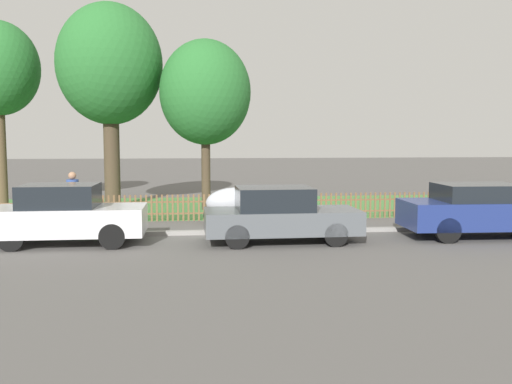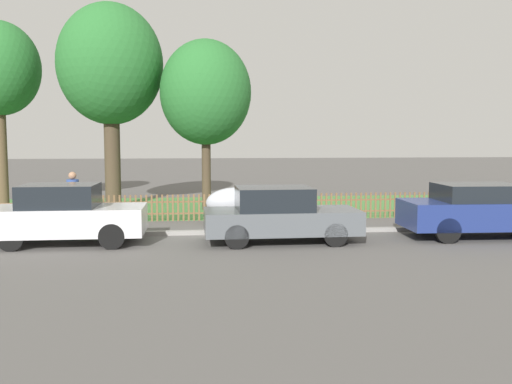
# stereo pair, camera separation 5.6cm
# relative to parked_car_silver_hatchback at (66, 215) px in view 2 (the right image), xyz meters

# --- Properties ---
(ground_plane) EXTENTS (120.00, 120.00, 0.00)m
(ground_plane) POSITION_rel_parked_car_silver_hatchback_xyz_m (4.47, 1.02, -0.77)
(ground_plane) COLOR #565451
(kerb_stone) EXTENTS (33.25, 0.20, 0.12)m
(kerb_stone) POSITION_rel_parked_car_silver_hatchback_xyz_m (4.47, 1.12, -0.71)
(kerb_stone) COLOR gray
(kerb_stone) RESTS_ON ground
(grass_strip) EXTENTS (33.25, 7.27, 0.01)m
(grass_strip) POSITION_rel_parked_car_silver_hatchback_xyz_m (4.47, 7.50, -0.76)
(grass_strip) COLOR #477F3D
(grass_strip) RESTS_ON ground
(park_fence) EXTENTS (33.25, 0.05, 0.87)m
(park_fence) POSITION_rel_parked_car_silver_hatchback_xyz_m (4.47, 3.87, -0.33)
(park_fence) COLOR brown
(park_fence) RESTS_ON ground
(parked_car_silver_hatchback) EXTENTS (3.83, 1.71, 1.54)m
(parked_car_silver_hatchback) POSITION_rel_parked_car_silver_hatchback_xyz_m (0.00, 0.00, 0.00)
(parked_car_silver_hatchback) COLOR silver
(parked_car_silver_hatchback) RESTS_ON ground
(parked_car_black_saloon) EXTENTS (4.01, 1.80, 1.44)m
(parked_car_black_saloon) POSITION_rel_parked_car_silver_hatchback_xyz_m (5.42, -0.25, -0.05)
(parked_car_black_saloon) COLOR #51565B
(parked_car_black_saloon) RESTS_ON ground
(parked_car_navy_estate) EXTENTS (4.50, 1.92, 1.46)m
(parked_car_navy_estate) POSITION_rel_parked_car_silver_hatchback_xyz_m (11.06, -0.10, -0.01)
(parked_car_navy_estate) COLOR navy
(parked_car_navy_estate) RESTS_ON ground
(covered_motorcycle) EXTENTS (2.06, 0.92, 1.18)m
(covered_motorcycle) POSITION_rel_parked_car_silver_hatchback_xyz_m (4.57, 2.81, -0.05)
(covered_motorcycle) COLOR black
(covered_motorcycle) RESTS_ON ground
(tree_behind_motorcycle) EXTENTS (3.97, 3.97, 7.76)m
(tree_behind_motorcycle) POSITION_rel_parked_car_silver_hatchback_xyz_m (0.08, 7.60, 4.64)
(tree_behind_motorcycle) COLOR #473828
(tree_behind_motorcycle) RESTS_ON ground
(tree_mid_park) EXTENTS (3.37, 3.37, 6.32)m
(tree_mid_park) POSITION_rel_parked_car_silver_hatchback_xyz_m (3.66, 6.65, 3.59)
(tree_mid_park) COLOR #473828
(tree_mid_park) RESTS_ON ground
(pedestrian_near_fence) EXTENTS (0.49, 0.49, 1.72)m
(pedestrian_near_fence) POSITION_rel_parked_car_silver_hatchback_xyz_m (-0.31, 2.32, 0.20)
(pedestrian_near_fence) COLOR black
(pedestrian_near_fence) RESTS_ON ground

